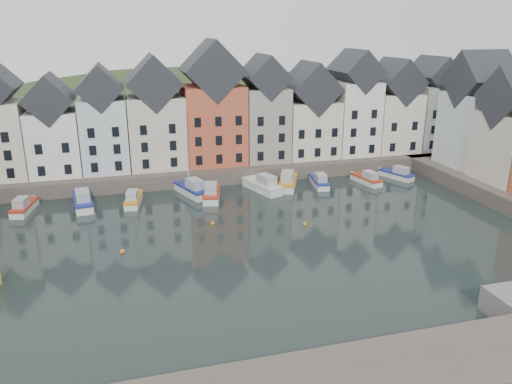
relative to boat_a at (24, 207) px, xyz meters
name	(u,v)px	position (x,y,z in m)	size (l,w,h in m)	color
ground	(267,249)	(25.16, -18.03, -0.65)	(260.00, 260.00, 0.00)	black
far_quay	(212,165)	(25.16, 11.97, 0.35)	(90.00, 16.00, 2.00)	#4F443D
hillside	(192,219)	(25.18, 37.97, -18.61)	(153.60, 70.40, 64.00)	#233018
far_terrace	(234,115)	(28.37, 9.97, 8.23)	(72.37, 8.16, 17.78)	#EDE1C7
mooring_buoys	(217,232)	(21.16, -12.70, -0.50)	(20.50, 5.50, 0.50)	orange
boat_a	(24,207)	(0.00, 0.00, 0.00)	(2.74, 5.91, 2.18)	silver
boat_b	(83,201)	(6.79, -0.07, 0.13)	(2.89, 7.04, 2.63)	silver
boat_c	(133,199)	(12.84, -0.64, -0.01)	(2.68, 5.79, 2.14)	silver
boat_d	(192,189)	(20.52, 1.00, 0.19)	(4.24, 7.08, 12.94)	silver
boat_e	(212,193)	(22.72, -1.11, 0.10)	(3.48, 6.84, 2.51)	silver
boat_f	(263,185)	(30.03, 0.16, 0.15)	(4.30, 7.34, 2.69)	silver
boat_g	(288,182)	(33.85, 0.90, 0.15)	(4.82, 7.31, 2.70)	silver
boat_h	(320,182)	(38.33, 0.22, -0.01)	(2.57, 5.82, 2.16)	silver
boat_i	(367,179)	(45.34, -0.38, -0.03)	(2.78, 5.70, 2.10)	silver
boat_j	(397,174)	(50.82, 0.71, -0.03)	(3.66, 5.69, 2.09)	silver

